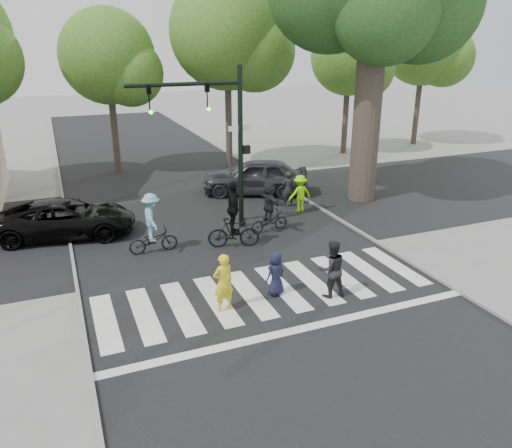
{
  "coord_description": "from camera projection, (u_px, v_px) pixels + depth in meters",
  "views": [
    {
      "loc": [
        -5.14,
        -10.75,
        6.81
      ],
      "look_at": [
        0.5,
        3.0,
        1.3
      ],
      "focal_mm": 35.0,
      "sensor_mm": 36.0,
      "label": 1
    }
  ],
  "objects": [
    {
      "name": "bystander_dark",
      "position": [
        288.0,
        189.0,
        21.38
      ],
      "size": [
        0.6,
        0.42,
        1.57
      ],
      "primitive_type": "imported",
      "rotation": [
        0.0,
        0.0,
        3.05
      ],
      "color": "black",
      "rests_on": "ground"
    },
    {
      "name": "cyclist_mid",
      "position": [
        233.0,
        221.0,
        17.1
      ],
      "size": [
        1.87,
        1.18,
        2.35
      ],
      "color": "black",
      "rests_on": "ground"
    },
    {
      "name": "cyclist_left",
      "position": [
        152.0,
        227.0,
        16.69
      ],
      "size": [
        1.64,
        1.06,
        2.08
      ],
      "color": "black",
      "rests_on": "ground"
    },
    {
      "name": "pedestrian_woman",
      "position": [
        223.0,
        282.0,
        13.11
      ],
      "size": [
        0.66,
        0.5,
        1.62
      ],
      "primitive_type": "imported",
      "rotation": [
        0.0,
        0.0,
        3.34
      ],
      "color": "yellow",
      "rests_on": "ground"
    },
    {
      "name": "car_suv",
      "position": [
        67.0,
        219.0,
        18.16
      ],
      "size": [
        5.19,
        3.08,
        1.35
      ],
      "primitive_type": "imported",
      "rotation": [
        0.0,
        0.0,
        1.39
      ],
      "color": "black",
      "rests_on": "ground"
    },
    {
      "name": "bg_tree_4",
      "position": [
        354.0,
        60.0,
        29.9
      ],
      "size": [
        4.83,
        4.6,
        8.15
      ],
      "color": "brown",
      "rests_on": "ground"
    },
    {
      "name": "car_grey",
      "position": [
        255.0,
        176.0,
        23.16
      ],
      "size": [
        5.25,
        3.76,
        1.66
      ],
      "primitive_type": "imported",
      "rotation": [
        0.0,
        0.0,
        -1.99
      ],
      "color": "#2C2D31",
      "rests_on": "ground"
    },
    {
      "name": "bg_tree_3",
      "position": [
        234.0,
        37.0,
        25.88
      ],
      "size": [
        6.3,
        6.0,
        10.2
      ],
      "color": "brown",
      "rests_on": "ground"
    },
    {
      "name": "road_cross",
      "position": [
        199.0,
        216.0,
        20.46
      ],
      "size": [
        70.0,
        10.0,
        0.01
      ],
      "primitive_type": "cube",
      "color": "black",
      "rests_on": "ground"
    },
    {
      "name": "curb_right",
      "position": [
        343.0,
        222.0,
        19.64
      ],
      "size": [
        0.1,
        70.0,
        0.1
      ],
      "primitive_type": "cube",
      "color": "gray",
      "rests_on": "ground"
    },
    {
      "name": "bystander_hivis",
      "position": [
        300.0,
        193.0,
        20.82
      ],
      "size": [
        1.01,
        0.6,
        1.55
      ],
      "primitive_type": "imported",
      "rotation": [
        0.0,
        0.0,
        3.17
      ],
      "color": "#8FFF06",
      "rests_on": "ground"
    },
    {
      "name": "road_stem",
      "position": [
        222.0,
        242.0,
        17.85
      ],
      "size": [
        10.0,
        70.0,
        0.01
      ],
      "primitive_type": "cube",
      "color": "black",
      "rests_on": "ground"
    },
    {
      "name": "pedestrian_adult",
      "position": [
        331.0,
        269.0,
        13.82
      ],
      "size": [
        0.87,
        0.71,
        1.68
      ],
      "primitive_type": "imported",
      "rotation": [
        0.0,
        0.0,
        3.04
      ],
      "color": "black",
      "rests_on": "ground"
    },
    {
      "name": "ground",
      "position": [
        281.0,
        307.0,
        13.52
      ],
      "size": [
        120.0,
        120.0,
        0.0
      ],
      "primitive_type": "plane",
      "color": "gray",
      "rests_on": "ground"
    },
    {
      "name": "cyclist_right",
      "position": [
        269.0,
        210.0,
        18.54
      ],
      "size": [
        1.58,
        1.47,
        1.94
      ],
      "color": "black",
      "rests_on": "ground"
    },
    {
      "name": "traffic_signal",
      "position": [
        218.0,
        127.0,
        17.67
      ],
      "size": [
        4.45,
        0.29,
        6.0
      ],
      "color": "black",
      "rests_on": "ground"
    },
    {
      "name": "bg_tree_2",
      "position": [
        113.0,
        61.0,
        25.3
      ],
      "size": [
        5.04,
        4.8,
        8.4
      ],
      "color": "brown",
      "rests_on": "ground"
    },
    {
      "name": "curb_left",
      "position": [
        73.0,
        263.0,
        16.04
      ],
      "size": [
        0.1,
        70.0,
        0.1
      ],
      "primitive_type": "cube",
      "color": "gray",
      "rests_on": "ground"
    },
    {
      "name": "pedestrian_child",
      "position": [
        276.0,
        274.0,
        13.97
      ],
      "size": [
        0.73,
        0.6,
        1.3
      ],
      "primitive_type": "imported",
      "rotation": [
        0.0,
        0.0,
        3.47
      ],
      "color": "#161934",
      "rests_on": "ground"
    },
    {
      "name": "bg_tree_5",
      "position": [
        429.0,
        47.0,
        32.29
      ],
      "size": [
        5.67,
        5.4,
        9.3
      ],
      "color": "brown",
      "rests_on": "ground"
    },
    {
      "name": "crosswalk",
      "position": [
        271.0,
        296.0,
        14.09
      ],
      "size": [
        10.0,
        3.85,
        0.01
      ],
      "color": "silver",
      "rests_on": "ground"
    }
  ]
}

